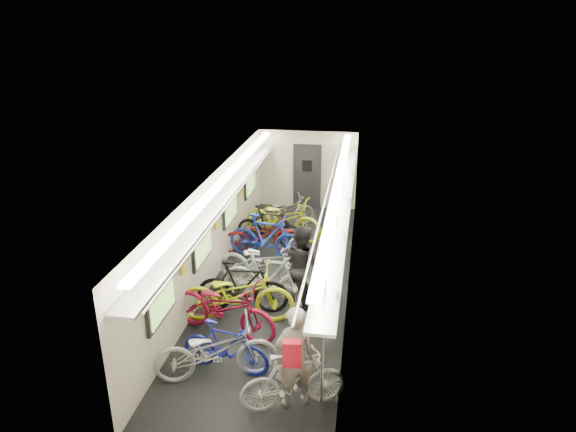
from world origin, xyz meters
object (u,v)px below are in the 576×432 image
(passenger_mid, at_px, (302,265))
(backpack, at_px, (292,353))
(bicycle_0, at_px, (215,351))
(passenger_near, at_px, (294,357))
(bicycle_1, at_px, (225,347))

(passenger_mid, distance_m, backpack, 3.56)
(bicycle_0, distance_m, passenger_mid, 2.82)
(passenger_mid, bearing_deg, bicycle_0, 107.13)
(passenger_near, height_order, backpack, passenger_near)
(bicycle_0, relative_size, passenger_mid, 1.17)
(bicycle_0, xyz_separation_m, passenger_near, (1.34, -0.41, 0.32))
(bicycle_1, height_order, passenger_mid, passenger_mid)
(bicycle_0, height_order, backpack, backpack)
(bicycle_0, distance_m, backpack, 1.83)
(passenger_near, height_order, passenger_mid, passenger_mid)
(bicycle_0, bearing_deg, passenger_near, -125.20)
(passenger_near, xyz_separation_m, passenger_mid, (-0.27, 3.01, 0.01))
(passenger_near, distance_m, passenger_mid, 3.02)
(passenger_mid, bearing_deg, backpack, 134.57)
(bicycle_1, xyz_separation_m, backpack, (1.27, -1.13, 0.82))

